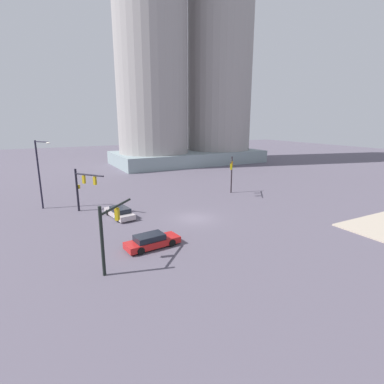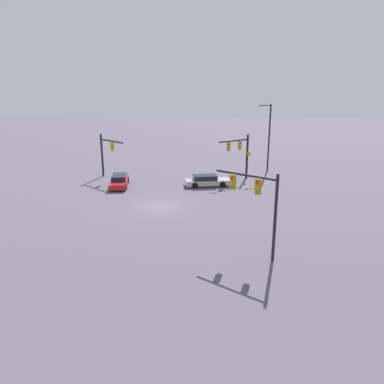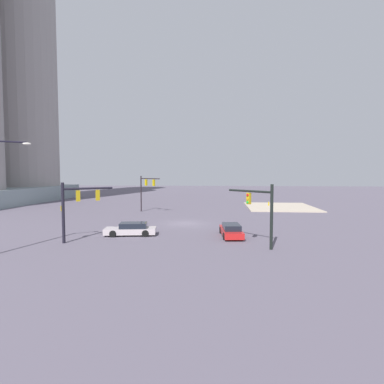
{
  "view_description": "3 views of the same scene",
  "coord_description": "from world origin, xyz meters",
  "px_view_note": "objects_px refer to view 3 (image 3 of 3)",
  "views": [
    {
      "loc": [
        -15.29,
        -27.82,
        10.7
      ],
      "look_at": [
        -1.79,
        -2.7,
        3.82
      ],
      "focal_mm": 27.81,
      "sensor_mm": 36.0,
      "label": 1
    },
    {
      "loc": [
        31.71,
        3.35,
        10.31
      ],
      "look_at": [
        1.29,
        2.9,
        1.72
      ],
      "focal_mm": 34.54,
      "sensor_mm": 36.0,
      "label": 2
    },
    {
      "loc": [
        -35.81,
        -3.98,
        5.97
      ],
      "look_at": [
        -0.65,
        -0.87,
        3.77
      ],
      "focal_mm": 28.79,
      "sensor_mm": 36.0,
      "label": 3
    }
  ],
  "objects_px": {
    "traffic_signal_opposite_side": "(146,187)",
    "traffic_signal_cross_street": "(261,207)",
    "sedan_car_approaching": "(231,230)",
    "sedan_car_waiting_far": "(131,229)",
    "traffic_signal_near_corner": "(75,203)",
    "fire_hydrant_on_curb": "(269,204)"
  },
  "relations": [
    {
      "from": "sedan_car_approaching",
      "to": "sedan_car_waiting_far",
      "type": "xyz_separation_m",
      "value": [
        -0.25,
        9.51,
        0.0
      ]
    },
    {
      "from": "sedan_car_approaching",
      "to": "traffic_signal_opposite_side",
      "type": "bearing_deg",
      "value": 29.7
    },
    {
      "from": "traffic_signal_cross_street",
      "to": "fire_hydrant_on_curb",
      "type": "height_order",
      "value": "traffic_signal_cross_street"
    },
    {
      "from": "traffic_signal_cross_street",
      "to": "traffic_signal_near_corner",
      "type": "bearing_deg",
      "value": 41.28
    },
    {
      "from": "traffic_signal_near_corner",
      "to": "sedan_car_waiting_far",
      "type": "xyz_separation_m",
      "value": [
        3.14,
        -3.99,
        -2.82
      ]
    },
    {
      "from": "traffic_signal_opposite_side",
      "to": "sedan_car_waiting_far",
      "type": "bearing_deg",
      "value": -43.24
    },
    {
      "from": "traffic_signal_opposite_side",
      "to": "traffic_signal_cross_street",
      "type": "distance_m",
      "value": 25.5
    },
    {
      "from": "traffic_signal_near_corner",
      "to": "fire_hydrant_on_curb",
      "type": "xyz_separation_m",
      "value": [
        30.02,
        -21.16,
        -2.91
      ]
    },
    {
      "from": "traffic_signal_opposite_side",
      "to": "sedan_car_approaching",
      "type": "height_order",
      "value": "traffic_signal_opposite_side"
    },
    {
      "from": "sedan_car_waiting_far",
      "to": "fire_hydrant_on_curb",
      "type": "distance_m",
      "value": 31.9
    },
    {
      "from": "traffic_signal_opposite_side",
      "to": "sedan_car_waiting_far",
      "type": "distance_m",
      "value": 17.78
    },
    {
      "from": "traffic_signal_cross_street",
      "to": "sedan_car_approaching",
      "type": "bearing_deg",
      "value": -17.5
    },
    {
      "from": "traffic_signal_opposite_side",
      "to": "sedan_car_approaching",
      "type": "distance_m",
      "value": 21.19
    },
    {
      "from": "traffic_signal_near_corner",
      "to": "sedan_car_waiting_far",
      "type": "bearing_deg",
      "value": 2.05
    },
    {
      "from": "traffic_signal_near_corner",
      "to": "traffic_signal_cross_street",
      "type": "xyz_separation_m",
      "value": [
        -0.62,
        -15.72,
        -0.11
      ]
    },
    {
      "from": "traffic_signal_near_corner",
      "to": "traffic_signal_opposite_side",
      "type": "xyz_separation_m",
      "value": [
        20.41,
        -1.3,
        0.46
      ]
    },
    {
      "from": "sedan_car_approaching",
      "to": "sedan_car_waiting_far",
      "type": "distance_m",
      "value": 9.51
    },
    {
      "from": "traffic_signal_near_corner",
      "to": "sedan_car_waiting_far",
      "type": "distance_m",
      "value": 5.81
    },
    {
      "from": "sedan_car_approaching",
      "to": "traffic_signal_cross_street",
      "type": "bearing_deg",
      "value": -156.96
    },
    {
      "from": "traffic_signal_near_corner",
      "to": "traffic_signal_opposite_side",
      "type": "height_order",
      "value": "traffic_signal_opposite_side"
    },
    {
      "from": "traffic_signal_cross_street",
      "to": "fire_hydrant_on_curb",
      "type": "relative_size",
      "value": 7.17
    },
    {
      "from": "traffic_signal_cross_street",
      "to": "sedan_car_waiting_far",
      "type": "xyz_separation_m",
      "value": [
        3.76,
        11.73,
        -2.71
      ]
    }
  ]
}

